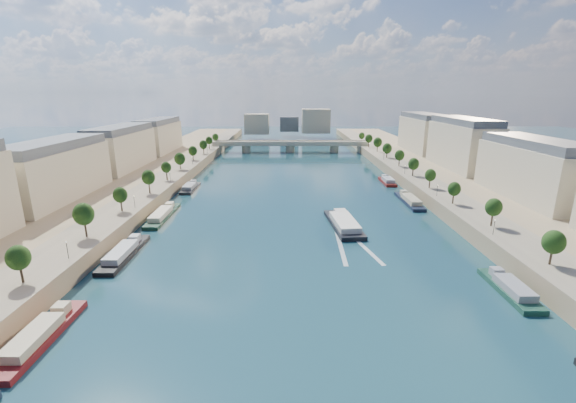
{
  "coord_description": "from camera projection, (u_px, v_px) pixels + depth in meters",
  "views": [
    {
      "loc": [
        -2.6,
        -51.2,
        41.55
      ],
      "look_at": [
        -2.15,
        78.02,
        5.0
      ],
      "focal_mm": 24.0,
      "sensor_mm": 36.0,
      "label": 1
    }
  ],
  "objects": [
    {
      "name": "pave_right",
      "position": [
        434.0,
        186.0,
        155.62
      ],
      "size": [
        14.0,
        520.0,
        0.1
      ],
      "primitive_type": "cube",
      "color": "gray",
      "rests_on": "quay_right"
    },
    {
      "name": "bridge",
      "position": [
        290.0,
        145.0,
        278.65
      ],
      "size": [
        112.0,
        12.0,
        8.15
      ],
      "color": "#C1B79E",
      "rests_on": "ground"
    },
    {
      "name": "trees_left",
      "position": [
        157.0,
        173.0,
        155.7
      ],
      "size": [
        4.8,
        268.8,
        8.26
      ],
      "color": "#382B1E",
      "rests_on": "ground"
    },
    {
      "name": "skyline",
      "position": [
        293.0,
        122.0,
        364.06
      ],
      "size": [
        79.0,
        42.0,
        22.0
      ],
      "color": "beige",
      "rests_on": "ground"
    },
    {
      "name": "ground",
      "position": [
        293.0,
        199.0,
        156.81
      ],
      "size": [
        700.0,
        700.0,
        0.0
      ],
      "primitive_type": "plane",
      "color": "#0B2A33",
      "rests_on": "ground"
    },
    {
      "name": "trees_right",
      "position": [
        422.0,
        169.0,
        163.76
      ],
      "size": [
        4.8,
        268.8,
        8.26
      ],
      "color": "#382B1E",
      "rests_on": "ground"
    },
    {
      "name": "lamps_right",
      "position": [
        419.0,
        177.0,
        159.67
      ],
      "size": [
        0.36,
        200.36,
        4.28
      ],
      "color": "black",
      "rests_on": "ground"
    },
    {
      "name": "tour_barge",
      "position": [
        344.0,
        224.0,
        123.81
      ],
      "size": [
        10.29,
        27.8,
        3.74
      ],
      "rotation": [
        0.0,
        0.0,
        0.09
      ],
      "color": "black",
      "rests_on": "ground"
    },
    {
      "name": "moored_barges_right",
      "position": [
        451.0,
        237.0,
        112.4
      ],
      "size": [
        5.0,
        162.41,
        3.6
      ],
      "color": "black",
      "rests_on": "ground"
    },
    {
      "name": "quay_left",
      "position": [
        116.0,
        193.0,
        155.89
      ],
      "size": [
        44.0,
        520.0,
        5.0
      ],
      "primitive_type": "cube",
      "color": "#9E8460",
      "rests_on": "ground"
    },
    {
      "name": "lamps_left",
      "position": [
        154.0,
        186.0,
        144.89
      ],
      "size": [
        0.36,
        200.36,
        4.28
      ],
      "color": "black",
      "rests_on": "ground"
    },
    {
      "name": "buildings_left",
      "position": [
        93.0,
        154.0,
        163.59
      ],
      "size": [
        16.0,
        226.0,
        23.2
      ],
      "color": "beige",
      "rests_on": "ground"
    },
    {
      "name": "wake",
      "position": [
        352.0,
        246.0,
        108.1
      ],
      "size": [
        10.74,
        26.02,
        0.04
      ],
      "color": "silver",
      "rests_on": "ground"
    },
    {
      "name": "buildings_right",
      "position": [
        492.0,
        154.0,
        164.16
      ],
      "size": [
        16.0,
        226.0,
        23.2
      ],
      "color": "beige",
      "rests_on": "ground"
    },
    {
      "name": "pave_left",
      "position": [
        152.0,
        187.0,
        155.24
      ],
      "size": [
        14.0,
        520.0,
        0.1
      ],
      "primitive_type": "cube",
      "color": "gray",
      "rests_on": "quay_left"
    },
    {
      "name": "moored_barges_left",
      "position": [
        123.0,
        255.0,
        100.29
      ],
      "size": [
        5.0,
        157.88,
        3.6
      ],
      "color": "#182335",
      "rests_on": "ground"
    },
    {
      "name": "quay_right",
      "position": [
        470.0,
        193.0,
        156.37
      ],
      "size": [
        44.0,
        520.0,
        5.0
      ],
      "primitive_type": "cube",
      "color": "#9E8460",
      "rests_on": "ground"
    }
  ]
}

